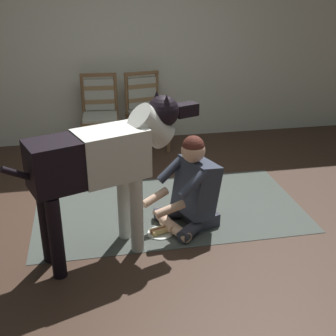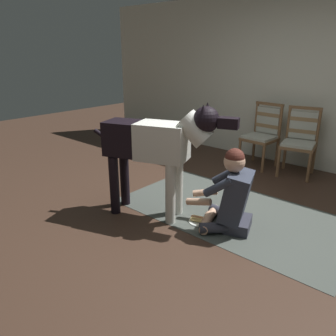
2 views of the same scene
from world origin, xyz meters
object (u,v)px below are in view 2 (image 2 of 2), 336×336
person_sitting_on_floor (231,197)px  dining_chair_left_of_pair (263,132)px  large_dog (156,145)px  hot_dog_on_plate (199,220)px  dining_chair_right_of_pair (300,138)px  round_side_table (169,137)px

person_sitting_on_floor → dining_chair_left_of_pair: bearing=108.5°
large_dog → hot_dog_on_plate: 0.93m
dining_chair_left_of_pair → person_sitting_on_floor: dining_chair_left_of_pair is taller
dining_chair_left_of_pair → dining_chair_right_of_pair: (0.58, -0.00, 0.00)m
dining_chair_right_of_pair → person_sitting_on_floor: bearing=-86.9°
dining_chair_left_of_pair → round_side_table: size_ratio=1.98×
dining_chair_right_of_pair → person_sitting_on_floor: dining_chair_right_of_pair is taller
dining_chair_right_of_pair → hot_dog_on_plate: bearing=-94.9°
large_dog → hot_dog_on_plate: bearing=20.2°
dining_chair_left_of_pair → round_side_table: 1.62m
dining_chair_right_of_pair → person_sitting_on_floor: 2.08m
dining_chair_right_of_pair → large_dog: (-0.65, -2.35, 0.27)m
person_sitting_on_floor → round_side_table: person_sitting_on_floor is taller
large_dog → round_side_table: bearing=127.8°
person_sitting_on_floor → large_dog: 0.93m
round_side_table → large_dog: bearing=-52.2°
hot_dog_on_plate → dining_chair_left_of_pair: bearing=100.2°
dining_chair_right_of_pair → person_sitting_on_floor: size_ratio=1.14×
dining_chair_right_of_pair → large_dog: 2.45m
dining_chair_left_of_pair → large_dog: (-0.07, -2.35, 0.27)m
dining_chair_right_of_pair → round_side_table: size_ratio=1.98×
person_sitting_on_floor → large_dog: size_ratio=0.56×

